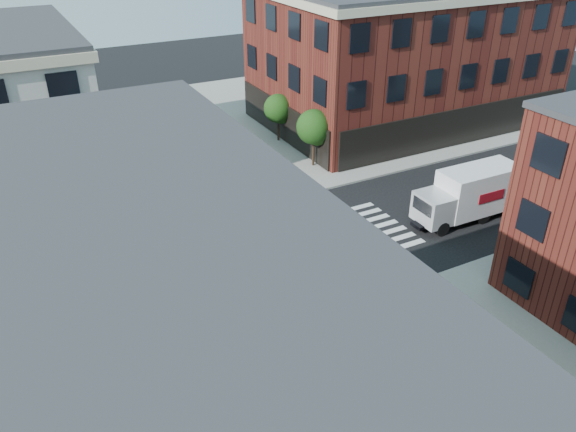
{
  "coord_description": "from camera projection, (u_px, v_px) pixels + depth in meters",
  "views": [
    {
      "loc": [
        -13.08,
        -24.79,
        18.12
      ],
      "look_at": [
        -0.03,
        -0.07,
        2.5
      ],
      "focal_mm": 35.0,
      "sensor_mm": 36.0,
      "label": 1
    }
  ],
  "objects": [
    {
      "name": "signal_pole",
      "position": [
        222.0,
        311.0,
        24.02
      ],
      "size": [
        1.29,
        1.24,
        4.6
      ],
      "color": "black",
      "rests_on": "ground"
    },
    {
      "name": "box_truck",
      "position": [
        470.0,
        194.0,
        36.05
      ],
      "size": [
        7.63,
        2.45,
        3.43
      ],
      "rotation": [
        0.0,
        0.0,
        -0.01
      ],
      "color": "silver",
      "rests_on": "ground"
    },
    {
      "name": "sidewalk_ne",
      "position": [
        373.0,
        103.0,
        58.05
      ],
      "size": [
        30.0,
        30.0,
        0.15
      ],
      "primitive_type": "cube",
      "color": "gray",
      "rests_on": "ground"
    },
    {
      "name": "building_ne",
      "position": [
        405.0,
        55.0,
        51.09
      ],
      "size": [
        25.0,
        16.0,
        12.0
      ],
      "primitive_type": "cube",
      "color": "#471611",
      "rests_on": "ground"
    },
    {
      "name": "tree_far",
      "position": [
        279.0,
        110.0,
        47.33
      ],
      "size": [
        2.43,
        2.43,
        4.07
      ],
      "color": "black",
      "rests_on": "ground"
    },
    {
      "name": "ground",
      "position": [
        288.0,
        252.0,
        33.31
      ],
      "size": [
        120.0,
        120.0,
        0.0
      ],
      "primitive_type": "plane",
      "color": "black",
      "rests_on": "ground"
    },
    {
      "name": "traffic_cone",
      "position": [
        298.0,
        310.0,
        28.1
      ],
      "size": [
        0.45,
        0.45,
        0.67
      ],
      "rotation": [
        0.0,
        0.0,
        0.28
      ],
      "color": "red",
      "rests_on": "ground"
    },
    {
      "name": "tree_near",
      "position": [
        315.0,
        129.0,
        42.55
      ],
      "size": [
        2.69,
        2.69,
        4.49
      ],
      "color": "black",
      "rests_on": "ground"
    }
  ]
}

